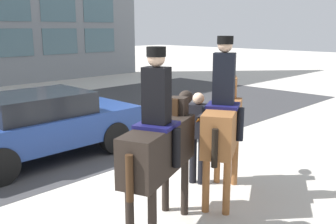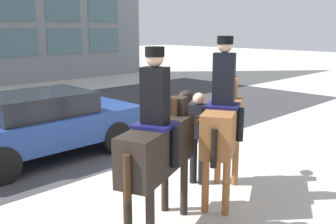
{
  "view_description": "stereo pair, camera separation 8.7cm",
  "coord_description": "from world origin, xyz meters",
  "px_view_note": "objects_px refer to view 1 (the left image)",
  "views": [
    {
      "loc": [
        -3.92,
        -5.09,
        2.71
      ],
      "look_at": [
        0.19,
        -1.03,
        1.41
      ],
      "focal_mm": 40.0,
      "sensor_mm": 36.0,
      "label": 1
    },
    {
      "loc": [
        -3.86,
        -5.16,
        2.71
      ],
      "look_at": [
        0.19,
        -1.03,
        1.41
      ],
      "focal_mm": 40.0,
      "sensor_mm": 36.0,
      "label": 2
    }
  ],
  "objects_px": {
    "mounted_horse_companion": "(224,120)",
    "street_car_near_lane": "(42,124)",
    "pedestrian_bystander": "(198,131)",
    "mounted_horse_lead": "(160,142)"
  },
  "relations": [
    {
      "from": "pedestrian_bystander",
      "to": "mounted_horse_companion",
      "type": "bearing_deg",
      "value": 56.52
    },
    {
      "from": "pedestrian_bystander",
      "to": "street_car_near_lane",
      "type": "relative_size",
      "value": 0.41
    },
    {
      "from": "mounted_horse_lead",
      "to": "pedestrian_bystander",
      "type": "distance_m",
      "value": 1.69
    },
    {
      "from": "mounted_horse_lead",
      "to": "pedestrian_bystander",
      "type": "relative_size",
      "value": 1.52
    },
    {
      "from": "mounted_horse_lead",
      "to": "street_car_near_lane",
      "type": "height_order",
      "value": "mounted_horse_lead"
    },
    {
      "from": "mounted_horse_lead",
      "to": "street_car_near_lane",
      "type": "relative_size",
      "value": 0.62
    },
    {
      "from": "mounted_horse_companion",
      "to": "pedestrian_bystander",
      "type": "height_order",
      "value": "mounted_horse_companion"
    },
    {
      "from": "mounted_horse_companion",
      "to": "street_car_near_lane",
      "type": "relative_size",
      "value": 0.64
    },
    {
      "from": "mounted_horse_companion",
      "to": "pedestrian_bystander",
      "type": "relative_size",
      "value": 1.59
    },
    {
      "from": "mounted_horse_lead",
      "to": "mounted_horse_companion",
      "type": "distance_m",
      "value": 1.42
    }
  ]
}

